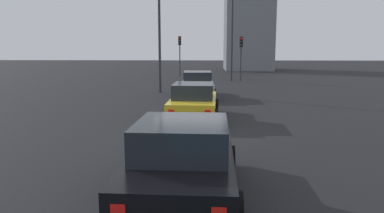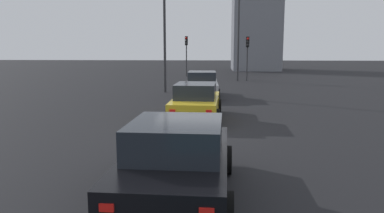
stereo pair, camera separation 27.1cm
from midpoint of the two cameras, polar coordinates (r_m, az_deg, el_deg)
name	(u,v)px [view 1 (the left image)]	position (r m, az deg, el deg)	size (l,w,h in m)	color
ground_plane	(194,133)	(12.74, -0.33, -4.14)	(160.00, 160.00, 0.20)	black
car_silver_lead	(197,85)	(21.36, 0.48, 3.43)	(4.76, 2.09, 1.51)	#A8AAB2
car_yellow_second	(194,102)	(14.56, -0.28, 0.75)	(4.37, 2.08, 1.45)	gold
car_black_third	(183,160)	(6.94, -2.54, -8.31)	(4.39, 2.18, 1.49)	black
traffic_light_near_left	(241,49)	(32.63, 7.42, 8.86)	(0.32, 0.28, 3.86)	#2D2D30
traffic_light_near_right	(180,48)	(37.65, -2.14, 9.16)	(0.32, 0.28, 4.08)	#2D2D30
street_lamp_kerbside	(159,13)	(23.86, -5.47, 14.36)	(0.56, 0.36, 8.75)	#2D2D30
street_lamp_far	(232,25)	(32.53, 6.05, 12.47)	(0.56, 0.36, 8.29)	#2D2D30
building_facade_left	(248,14)	(50.88, 8.59, 14.00)	(8.05, 6.08, 14.71)	slate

